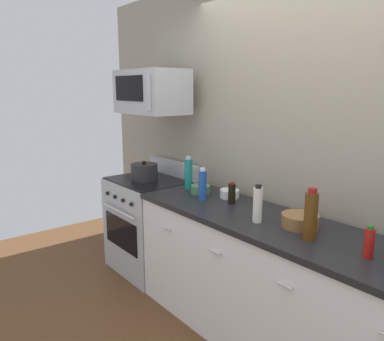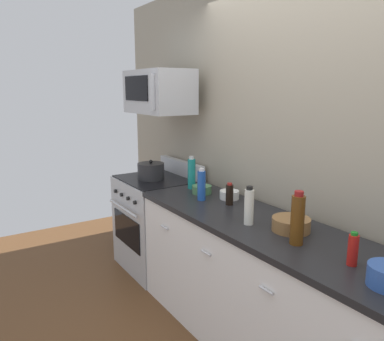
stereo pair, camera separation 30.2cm
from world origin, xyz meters
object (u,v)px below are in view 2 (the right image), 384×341
at_px(range_oven, 157,222).
at_px(bottle_sparkling_teal, 192,173).
at_px(bottle_vinegar_white, 249,206).
at_px(microwave, 159,92).
at_px(bottle_soda_blue, 201,185).
at_px(stockpot, 151,171).
at_px(bottle_hot_sauce_red, 353,250).
at_px(bowl_green_glaze, 202,189).
at_px(bowl_wooden_salad, 291,224).
at_px(bowl_white_ceramic, 229,194).
at_px(bottle_wine_amber, 297,219).
at_px(bottle_soy_sauce_dark, 230,194).

relative_size(range_oven, bottle_sparkling_teal, 3.72).
bearing_deg(bottle_sparkling_teal, bottle_vinegar_white, -10.66).
height_order(microwave, bottle_soda_blue, microwave).
relative_size(range_oven, stockpot, 4.16).
height_order(bottle_hot_sauce_red, stockpot, stockpot).
xyz_separation_m(bowl_green_glaze, bowl_wooden_salad, (1.00, -0.02, 0.01)).
bearing_deg(range_oven, bottle_vinegar_white, -3.57).
bearing_deg(bottle_sparkling_teal, bowl_white_ceramic, 10.13).
distance_m(range_oven, bottle_vinegar_white, 1.57).
xyz_separation_m(bottle_wine_amber, bowl_white_ceramic, (-0.91, 0.25, -0.11)).
bearing_deg(bowl_white_ceramic, bowl_green_glaze, -159.48).
relative_size(bottle_sparkling_teal, bottle_hot_sauce_red, 1.66).
distance_m(bottle_soda_blue, bottle_hot_sauce_red, 1.34).
distance_m(bottle_wine_amber, bowl_wooden_salad, 0.23).
distance_m(bowl_wooden_salad, stockpot, 1.69).
xyz_separation_m(bottle_soy_sauce_dark, bowl_green_glaze, (-0.38, 0.01, -0.04)).
bearing_deg(bottle_sparkling_teal, bottle_wine_amber, -7.12).
distance_m(bottle_soy_sauce_dark, stockpot, 1.07).
distance_m(bottle_hot_sauce_red, bottle_vinegar_white, 0.72).
relative_size(bottle_soda_blue, bowl_wooden_salad, 1.09).
xyz_separation_m(bottle_sparkling_teal, bowl_white_ceramic, (0.43, 0.08, -0.10)).
height_order(microwave, bowl_white_ceramic, microwave).
distance_m(microwave, bowl_green_glaze, 1.05).
height_order(bottle_hot_sauce_red, bowl_green_glaze, bottle_hot_sauce_red).
bearing_deg(bottle_soy_sauce_dark, range_oven, -176.38).
height_order(bottle_soda_blue, bowl_green_glaze, bottle_soda_blue).
xyz_separation_m(bottle_soy_sauce_dark, bottle_vinegar_white, (0.40, -0.16, 0.04)).
distance_m(microwave, bottle_wine_amber, 1.97).
height_order(bowl_white_ceramic, bowl_wooden_salad, bowl_wooden_salad).
height_order(bottle_wine_amber, bowl_white_ceramic, bottle_wine_amber).
bearing_deg(bottle_hot_sauce_red, bowl_green_glaze, 175.33).
height_order(bottle_hot_sauce_red, bowl_white_ceramic, bottle_hot_sauce_red).
bearing_deg(stockpot, bowl_wooden_salad, 3.53).
distance_m(range_oven, bowl_green_glaze, 0.84).
height_order(bottle_soy_sauce_dark, bowl_white_ceramic, bottle_soy_sauce_dark).
height_order(bowl_wooden_salad, stockpot, stockpot).
bearing_deg(bottle_soda_blue, bottle_sparkling_teal, 159.35).
xyz_separation_m(microwave, bottle_hot_sauce_red, (2.18, -0.09, -0.75)).
relative_size(microwave, bowl_white_ceramic, 4.82).
xyz_separation_m(range_oven, bottle_soda_blue, (0.84, -0.04, 0.57)).
bearing_deg(stockpot, bowl_green_glaze, 10.42).
xyz_separation_m(range_oven, bottle_wine_amber, (1.85, -0.08, 0.60)).
height_order(bottle_vinegar_white, stockpot, bottle_vinegar_white).
height_order(range_oven, bowl_white_ceramic, range_oven).
distance_m(bottle_soy_sauce_dark, bowl_white_ceramic, 0.17).
distance_m(bottle_sparkling_teal, bowl_white_ceramic, 0.45).
xyz_separation_m(microwave, bottle_soy_sauce_dark, (1.06, 0.02, -0.75)).
xyz_separation_m(bottle_sparkling_teal, stockpot, (-0.50, -0.14, -0.06)).
distance_m(range_oven, bowl_white_ceramic, 1.07).
xyz_separation_m(bowl_white_ceramic, stockpot, (-0.94, -0.22, 0.05)).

